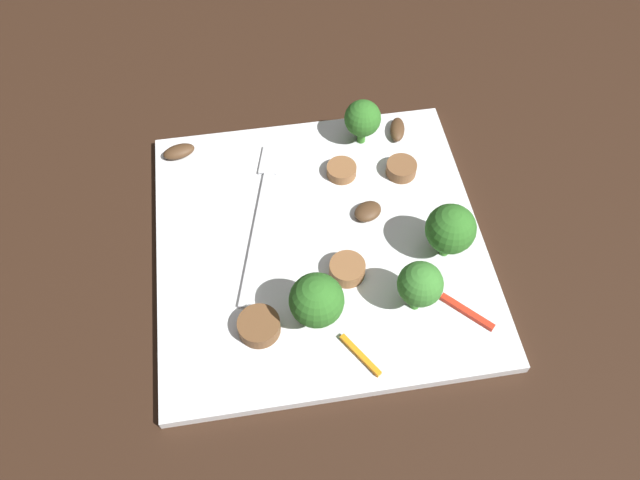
{
  "coord_description": "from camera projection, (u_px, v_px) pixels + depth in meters",
  "views": [
    {
      "loc": [
        -0.3,
        0.05,
        0.47
      ],
      "look_at": [
        0.0,
        0.0,
        0.01
      ],
      "focal_mm": 34.44,
      "sensor_mm": 36.0,
      "label": 1
    }
  ],
  "objects": [
    {
      "name": "mushroom_0",
      "position": [
        397.0,
        129.0,
        0.62
      ],
      "size": [
        0.03,
        0.02,
        0.01
      ],
      "primitive_type": "ellipsoid",
      "rotation": [
        0.0,
        0.0,
        6.03
      ],
      "color": "#4C331E",
      "rests_on": "plate"
    },
    {
      "name": "mushroom_2",
      "position": [
        179.0,
        152.0,
        0.6
      ],
      "size": [
        0.02,
        0.03,
        0.01
      ],
      "primitive_type": "ellipsoid",
      "rotation": [
        0.0,
        0.0,
        4.95
      ],
      "color": "#4C331E",
      "rests_on": "plate"
    },
    {
      "name": "broccoli_floret_3",
      "position": [
        363.0,
        119.0,
        0.59
      ],
      "size": [
        0.04,
        0.04,
        0.05
      ],
      "color": "#347525",
      "rests_on": "plate"
    },
    {
      "name": "pepper_strip_0",
      "position": [
        467.0,
        312.0,
        0.51
      ],
      "size": [
        0.04,
        0.04,
        0.0
      ],
      "primitive_type": "cube",
      "rotation": [
        0.0,
        0.0,
        3.9
      ],
      "color": "red",
      "rests_on": "plate"
    },
    {
      "name": "broccoli_floret_2",
      "position": [
        420.0,
        285.0,
        0.49
      ],
      "size": [
        0.04,
        0.04,
        0.06
      ],
      "color": "#408630",
      "rests_on": "plate"
    },
    {
      "name": "sausage_slice_3",
      "position": [
        401.0,
        169.0,
        0.59
      ],
      "size": [
        0.04,
        0.04,
        0.01
      ],
      "primitive_type": "cylinder",
      "rotation": [
        0.0,
        0.0,
        0.84
      ],
      "color": "brown",
      "rests_on": "plate"
    },
    {
      "name": "sausage_slice_1",
      "position": [
        347.0,
        269.0,
        0.53
      ],
      "size": [
        0.04,
        0.04,
        0.01
      ],
      "primitive_type": "cylinder",
      "rotation": [
        0.0,
        0.0,
        1.93
      ],
      "color": "brown",
      "rests_on": "plate"
    },
    {
      "name": "sausage_slice_2",
      "position": [
        259.0,
        326.0,
        0.5
      ],
      "size": [
        0.04,
        0.04,
        0.01
      ],
      "primitive_type": "cylinder",
      "rotation": [
        0.0,
        0.0,
        1.25
      ],
      "color": "brown",
      "rests_on": "plate"
    },
    {
      "name": "pepper_strip_1",
      "position": [
        360.0,
        355.0,
        0.49
      ],
      "size": [
        0.04,
        0.03,
        0.0
      ],
      "primitive_type": "cube",
      "rotation": [
        0.0,
        0.0,
        0.57
      ],
      "color": "orange",
      "rests_on": "plate"
    },
    {
      "name": "mushroom_1",
      "position": [
        368.0,
        211.0,
        0.56
      ],
      "size": [
        0.03,
        0.03,
        0.01
      ],
      "primitive_type": "ellipsoid",
      "rotation": [
        0.0,
        0.0,
        2.05
      ],
      "color": "#4C331E",
      "rests_on": "plate"
    },
    {
      "name": "broccoli_floret_0",
      "position": [
        451.0,
        229.0,
        0.51
      ],
      "size": [
        0.04,
        0.04,
        0.06
      ],
      "color": "#347525",
      "rests_on": "plate"
    },
    {
      "name": "broccoli_floret_1",
      "position": [
        317.0,
        301.0,
        0.48
      ],
      "size": [
        0.04,
        0.04,
        0.06
      ],
      "color": "#347525",
      "rests_on": "plate"
    },
    {
      "name": "sausage_slice_0",
      "position": [
        342.0,
        170.0,
        0.59
      ],
      "size": [
        0.04,
        0.04,
        0.01
      ],
      "primitive_type": "cylinder",
      "rotation": [
        0.0,
        0.0,
        0.41
      ],
      "color": "brown",
      "rests_on": "plate"
    },
    {
      "name": "plate",
      "position": [
        320.0,
        243.0,
        0.56
      ],
      "size": [
        0.29,
        0.29,
        0.01
      ],
      "primitive_type": "cube",
      "color": "white",
      "rests_on": "ground_plane"
    },
    {
      "name": "fork",
      "position": [
        261.0,
        208.0,
        0.57
      ],
      "size": [
        0.18,
        0.06,
        0.0
      ],
      "rotation": [
        0.0,
        0.0,
        -0.26
      ],
      "color": "silver",
      "rests_on": "plate"
    },
    {
      "name": "ground_plane",
      "position": [
        320.0,
        246.0,
        0.56
      ],
      "size": [
        1.4,
        1.4,
        0.0
      ],
      "primitive_type": "plane",
      "color": "black"
    }
  ]
}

